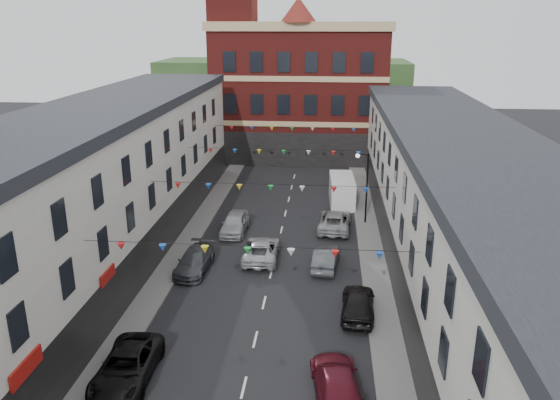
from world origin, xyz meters
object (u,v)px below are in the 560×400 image
(car_left_c, at_px, (127,367))
(car_right_e, at_px, (326,258))
(pedestrian, at_px, (249,254))
(street_lamp, at_px, (364,179))
(car_right_f, at_px, (335,221))
(moving_car, at_px, (262,250))
(car_right_c, at_px, (336,382))
(car_left_d, at_px, (194,261))
(car_right_d, at_px, (358,303))
(car_left_e, at_px, (235,223))
(white_van, at_px, (342,190))

(car_left_c, bearing_deg, car_right_e, 54.27)
(pedestrian, bearing_deg, street_lamp, 66.96)
(car_right_f, height_order, moving_car, car_right_f)
(car_right_c, xyz_separation_m, moving_car, (-5.13, 14.51, -0.02))
(car_left_d, distance_m, car_right_d, 11.77)
(street_lamp, height_order, car_right_f, street_lamp)
(car_right_d, bearing_deg, car_left_d, -21.47)
(car_left_e, xyz_separation_m, car_right_e, (7.24, -5.83, -0.09))
(car_right_c, bearing_deg, car_right_d, -107.06)
(car_left_c, relative_size, car_right_e, 1.21)
(car_left_d, bearing_deg, street_lamp, 42.53)
(car_left_e, height_order, car_right_f, car_left_e)
(car_right_e, bearing_deg, car_left_c, 60.78)
(car_right_e, xyz_separation_m, moving_car, (-4.51, 0.98, -0.00))
(street_lamp, height_order, white_van, street_lamp)
(car_left_e, distance_m, car_right_c, 20.89)
(car_right_e, relative_size, white_van, 0.78)
(car_left_c, xyz_separation_m, pedestrian, (3.90, 12.77, 0.23))
(car_right_f, bearing_deg, moving_car, 54.46)
(street_lamp, relative_size, car_right_c, 1.19)
(car_right_d, height_order, car_right_f, car_right_d)
(car_left_e, xyz_separation_m, car_right_f, (7.90, 1.36, -0.05))
(car_right_d, height_order, white_van, white_van)
(car_left_c, relative_size, car_right_c, 1.04)
(car_right_c, bearing_deg, car_left_d, -59.48)
(car_right_c, relative_size, white_van, 0.91)
(car_left_d, bearing_deg, white_van, 58.64)
(street_lamp, distance_m, pedestrian, 12.60)
(car_left_e, relative_size, white_van, 0.85)
(street_lamp, xyz_separation_m, car_right_c, (-2.33, -22.23, -3.17))
(car_right_e, height_order, white_van, white_van)
(car_right_d, relative_size, moving_car, 0.90)
(car_left_c, relative_size, car_right_f, 0.98)
(car_right_c, xyz_separation_m, car_right_d, (1.28, 7.24, 0.05))
(car_right_c, bearing_deg, moving_car, -77.55)
(street_lamp, xyz_separation_m, car_left_e, (-10.19, -2.88, -3.11))
(pedestrian, bearing_deg, car_right_f, 71.15)
(car_left_d, xyz_separation_m, car_right_e, (8.77, 1.31, 0.01))
(car_right_d, distance_m, pedestrian, 9.19)
(car_left_e, distance_m, pedestrian, 6.61)
(street_lamp, bearing_deg, car_left_d, -139.48)
(car_right_d, xyz_separation_m, moving_car, (-6.41, 7.27, -0.07))
(car_left_d, height_order, car_right_e, car_right_e)
(car_right_e, relative_size, pedestrian, 2.26)
(car_left_c, height_order, moving_car, car_left_c)
(street_lamp, bearing_deg, car_right_f, -146.49)
(car_right_c, xyz_separation_m, car_right_f, (0.05, 20.72, 0.01))
(car_right_d, distance_m, car_right_f, 13.53)
(car_left_e, relative_size, car_right_e, 1.09)
(white_van, bearing_deg, car_left_d, -125.74)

